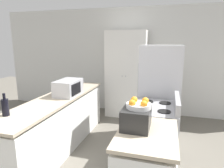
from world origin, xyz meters
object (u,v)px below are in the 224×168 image
at_px(refrigerator, 160,94).
at_px(fruit_bowl, 139,104).
at_px(microwave, 68,88).
at_px(stove, 154,135).
at_px(pantry_cabinet, 126,74).
at_px(wine_bottle, 5,107).
at_px(toaster_oven, 136,118).

relative_size(refrigerator, fruit_bowl, 6.59).
bearing_deg(microwave, refrigerator, 21.22).
distance_m(stove, refrigerator, 0.90).
bearing_deg(fruit_bowl, pantry_cabinet, 104.67).
distance_m(stove, fruit_bowl, 1.04).
distance_m(refrigerator, wine_bottle, 2.44).
bearing_deg(refrigerator, microwave, -158.78).
xyz_separation_m(refrigerator, wine_bottle, (-1.78, -1.67, 0.14)).
bearing_deg(pantry_cabinet, microwave, -111.53).
height_order(pantry_cabinet, microwave, pantry_cabinet).
height_order(stove, refrigerator, refrigerator).
relative_size(wine_bottle, toaster_oven, 0.79).
height_order(refrigerator, microwave, refrigerator).
xyz_separation_m(stove, refrigerator, (0.02, 0.80, 0.41)).
distance_m(stove, toaster_oven, 0.96).
xyz_separation_m(refrigerator, microwave, (-1.50, -0.58, 0.15)).
bearing_deg(toaster_oven, pantry_cabinet, 104.17).
height_order(pantry_cabinet, toaster_oven, pantry_cabinet).
height_order(refrigerator, toaster_oven, refrigerator).
bearing_deg(wine_bottle, microwave, 75.58).
bearing_deg(toaster_oven, fruit_bowl, 29.96).
relative_size(wine_bottle, fruit_bowl, 1.09).
height_order(pantry_cabinet, refrigerator, pantry_cabinet).
height_order(stove, toaster_oven, toaster_oven).
relative_size(pantry_cabinet, toaster_oven, 5.62).
xyz_separation_m(pantry_cabinet, stove, (0.82, -1.88, -0.57)).
bearing_deg(stove, microwave, 171.56).
bearing_deg(refrigerator, pantry_cabinet, 127.88).
bearing_deg(stove, fruit_bowl, -99.42).
relative_size(refrigerator, toaster_oven, 4.78).
bearing_deg(wine_bottle, toaster_oven, 3.40).
bearing_deg(wine_bottle, refrigerator, 43.24).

